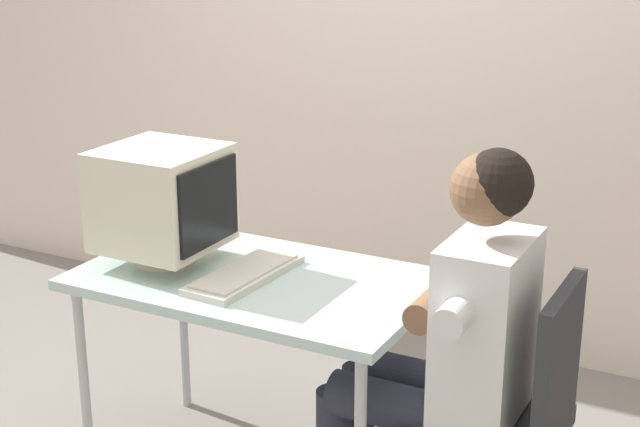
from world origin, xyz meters
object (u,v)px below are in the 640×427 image
person_seated (448,338)px  keyboard (245,274)px  desk (256,293)px  office_chair (511,412)px  crt_monitor (162,199)px

person_seated → keyboard: bearing=179.0°
desk → office_chair: bearing=-3.2°
keyboard → person_seated: person_seated is taller
crt_monitor → keyboard: 0.38m
desk → office_chair: size_ratio=1.26×
person_seated → office_chair: bearing=0.0°
crt_monitor → office_chair: (1.23, -0.02, -0.47)m
crt_monitor → desk: bearing=5.3°
keyboard → person_seated: bearing=-1.0°
crt_monitor → keyboard: size_ratio=0.85×
keyboard → crt_monitor: bearing=178.9°
desk → crt_monitor: crt_monitor is taller
desk → keyboard: 0.09m
desk → person_seated: 0.69m
keyboard → person_seated: size_ratio=0.36×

